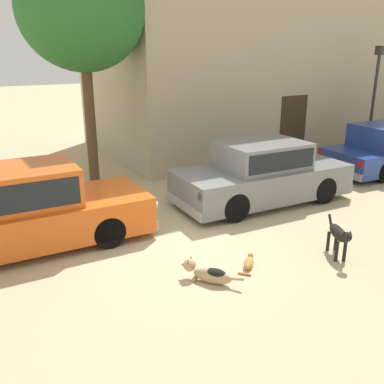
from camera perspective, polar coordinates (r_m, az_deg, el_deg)
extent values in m
plane|color=tan|center=(8.18, -2.41, -6.96)|extent=(80.00, 80.00, 0.00)
cube|color=#D15619|center=(8.43, -21.88, -3.85)|extent=(4.72, 1.82, 0.70)
cube|color=#D15619|center=(8.20, -22.78, 0.60)|extent=(2.19, 1.51, 0.70)
cube|color=black|center=(8.20, -22.78, 0.67)|extent=(2.01, 1.53, 0.49)
cube|color=#999BA0|center=(9.02, -7.04, -2.76)|extent=(0.16, 1.67, 0.20)
sphere|color=silver|center=(9.49, -8.49, 0.79)|extent=(0.20, 0.20, 0.20)
sphere|color=silver|center=(8.31, -5.22, -1.68)|extent=(0.20, 0.20, 0.20)
cylinder|color=black|center=(9.41, -13.94, -1.96)|extent=(0.62, 0.22, 0.61)
cylinder|color=black|center=(8.07, -11.09, -5.27)|extent=(0.62, 0.22, 0.61)
cube|color=slate|center=(10.34, 9.32, 1.41)|extent=(4.28, 1.94, 0.72)
cube|color=slate|center=(10.14, 9.32, 4.97)|extent=(2.00, 1.59, 0.61)
cube|color=black|center=(10.14, 9.33, 5.02)|extent=(1.85, 1.61, 0.43)
cube|color=#999BA0|center=(11.74, 17.44, 1.59)|extent=(0.20, 1.72, 0.20)
cube|color=#999BA0|center=(9.37, -1.04, -1.78)|extent=(0.20, 1.72, 0.20)
sphere|color=silver|center=(12.14, 15.45, 4.33)|extent=(0.20, 0.20, 0.20)
sphere|color=silver|center=(11.20, 20.23, 2.68)|extent=(0.20, 0.20, 0.20)
cube|color=red|center=(9.88, -3.02, 1.91)|extent=(0.05, 0.18, 0.18)
cube|color=red|center=(8.60, 1.20, -0.65)|extent=(0.05, 0.18, 0.18)
cylinder|color=black|center=(11.73, 11.98, 2.37)|extent=(0.66, 0.23, 0.65)
cylinder|color=black|center=(10.64, 17.22, 0.25)|extent=(0.66, 0.23, 0.65)
cylinder|color=black|center=(10.36, 1.10, 0.61)|extent=(0.66, 0.23, 0.65)
cylinder|color=black|center=(9.11, 5.78, -2.06)|extent=(0.66, 0.23, 0.65)
cube|color=#999BA0|center=(12.73, 19.06, 2.71)|extent=(0.21, 1.71, 0.20)
cube|color=red|center=(13.16, 16.91, 5.02)|extent=(0.05, 0.18, 0.18)
cube|color=red|center=(12.16, 21.73, 3.42)|extent=(0.05, 0.18, 0.18)
cylinder|color=black|center=(13.87, 19.47, 4.16)|extent=(0.64, 0.23, 0.63)
cylinder|color=black|center=(12.90, 24.33, 2.53)|extent=(0.64, 0.23, 0.63)
cube|color=tan|center=(18.16, 12.63, 20.55)|extent=(14.89, 6.12, 8.54)
cube|color=#38281E|center=(14.59, 13.36, 8.35)|extent=(1.10, 0.02, 2.10)
cylinder|color=tan|center=(6.95, 0.30, -11.60)|extent=(0.12, 0.11, 0.06)
cylinder|color=tan|center=(7.04, 0.65, -11.19)|extent=(0.12, 0.11, 0.06)
ellipsoid|color=tan|center=(6.86, 2.75, -11.17)|extent=(0.53, 0.62, 0.24)
ellipsoid|color=black|center=(6.81, 3.15, -10.76)|extent=(0.35, 0.39, 0.13)
sphere|color=tan|center=(6.93, -0.33, -9.77)|extent=(0.21, 0.21, 0.21)
cone|color=tan|center=(6.97, -1.16, -9.71)|extent=(0.16, 0.16, 0.11)
cone|color=tan|center=(6.83, -0.54, -9.30)|extent=(0.10, 0.10, 0.09)
cone|color=tan|center=(6.94, -0.13, -8.86)|extent=(0.10, 0.10, 0.09)
cylinder|color=tan|center=(6.74, 6.01, -11.52)|extent=(0.18, 0.21, 0.08)
cylinder|color=black|center=(7.93, 19.78, -7.50)|extent=(0.06, 0.06, 0.37)
cylinder|color=black|center=(7.88, 18.80, -7.56)|extent=(0.06, 0.06, 0.37)
cylinder|color=black|center=(8.29, 18.72, -6.24)|extent=(0.06, 0.06, 0.37)
cylinder|color=black|center=(8.24, 17.79, -6.29)|extent=(0.06, 0.06, 0.37)
ellipsoid|color=black|center=(7.98, 18.96, -5.18)|extent=(0.47, 0.66, 0.22)
sphere|color=black|center=(7.62, 20.04, -5.67)|extent=(0.17, 0.17, 0.17)
cone|color=black|center=(7.55, 20.27, -6.03)|extent=(0.13, 0.13, 0.09)
cone|color=black|center=(7.61, 20.46, -5.12)|extent=(0.08, 0.08, 0.08)
cone|color=black|center=(7.57, 19.74, -5.15)|extent=(0.08, 0.08, 0.08)
cylinder|color=black|center=(8.30, 18.04, -3.61)|extent=(0.13, 0.19, 0.20)
ellipsoid|color=#B77F3D|center=(7.40, 7.59, -9.41)|extent=(0.40, 0.39, 0.14)
sphere|color=#B77F3D|center=(7.60, 7.85, -8.47)|extent=(0.10, 0.10, 0.10)
cone|color=#B77F3D|center=(7.58, 7.67, -8.18)|extent=(0.05, 0.05, 0.04)
cone|color=#B77F3D|center=(7.58, 8.06, -8.21)|extent=(0.05, 0.05, 0.04)
cylinder|color=#B77F3D|center=(7.16, 7.04, -10.84)|extent=(0.17, 0.19, 0.04)
cylinder|color=#2D2B28|center=(15.58, 23.01, 10.34)|extent=(0.10, 0.10, 3.34)
cube|color=#2D2B28|center=(15.47, 23.89, 16.96)|extent=(0.22, 0.22, 0.28)
sphere|color=silver|center=(15.47, 23.89, 16.96)|extent=(0.18, 0.18, 0.18)
cylinder|color=brown|center=(11.79, -13.43, 8.88)|extent=(0.27, 0.27, 3.27)
ellipsoid|color=#286B2D|center=(11.68, -14.55, 22.68)|extent=(3.19, 2.87, 3.03)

